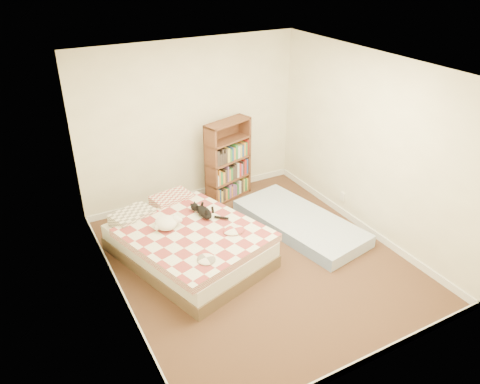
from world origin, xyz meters
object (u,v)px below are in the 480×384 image
bookshelf (228,169)px  bed (187,241)px  black_cat (204,211)px  floor_mattress (300,223)px  white_dog (167,223)px

bookshelf → bed: bearing=-151.9°
bookshelf → black_cat: bookshelf is taller
bed → black_cat: (0.31, 0.15, 0.29)m
bed → floor_mattress: bed is taller
bed → bookshelf: size_ratio=1.77×
black_cat → white_dog: (-0.54, -0.07, 0.02)m
black_cat → floor_mattress: bearing=-30.3°
bed → white_dog: bearing=145.9°
white_dog → bookshelf: bearing=1.9°
bed → black_cat: 0.45m
bed → white_dog: 0.39m
bed → black_cat: black_cat is taller
floor_mattress → black_cat: 1.48m
bed → bookshelf: bearing=28.3°
bed → floor_mattress: size_ratio=1.16×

